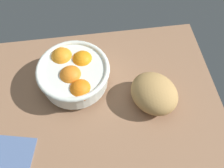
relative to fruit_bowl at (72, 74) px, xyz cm
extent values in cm
cube|color=#91684B|center=(5.88, -6.93, -7.38)|extent=(78.99, 56.03, 3.00)
cylinder|color=white|center=(-0.01, -0.11, -4.99)|extent=(8.07, 8.07, 1.79)
cylinder|color=white|center=(-0.01, -0.11, -0.86)|extent=(21.02, 21.02, 6.47)
torus|color=white|center=(-0.01, -0.11, 2.38)|extent=(22.62, 22.62, 1.60)
sphere|color=orange|center=(-3.25, 5.65, 0.76)|extent=(7.38, 7.38, 7.38)
sphere|color=orange|center=(-0.87, -1.80, 0.75)|extent=(7.32, 7.32, 7.32)
sphere|color=orange|center=(3.11, 3.69, 0.70)|extent=(7.04, 7.04, 7.04)
sphere|color=orange|center=(1.72, -7.03, 0.70)|extent=(7.02, 7.02, 7.02)
ellipsoid|color=tan|center=(23.58, -9.77, -1.19)|extent=(19.47, 20.05, 9.39)
cube|color=#526B99|center=(-19.80, -20.87, -5.42)|extent=(14.77, 12.45, 0.92)
camera|label=1|loc=(6.32, -44.60, 64.99)|focal=40.13mm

